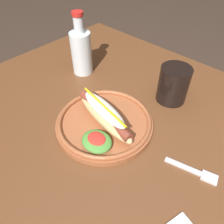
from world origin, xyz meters
The scene contains 6 objects.
ground_plane centered at (0.00, 0.00, 0.00)m, with size 8.00×8.00×0.00m, color #3D2D23.
dining_table centered at (0.00, 0.00, 0.63)m, with size 1.14×0.82×0.74m.
hot_dog_plate centered at (-0.05, -0.08, 0.76)m, with size 0.26×0.26×0.08m.
fork centered at (0.20, -0.03, 0.74)m, with size 0.12×0.05×0.00m.
soda_cup centered at (0.02, 0.15, 0.80)m, with size 0.09×0.09×0.11m, color black.
glass_bottle centered at (-0.29, 0.07, 0.82)m, with size 0.07×0.07×0.21m.
Camera 1 is at (0.24, -0.36, 1.19)m, focal length 35.11 mm.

